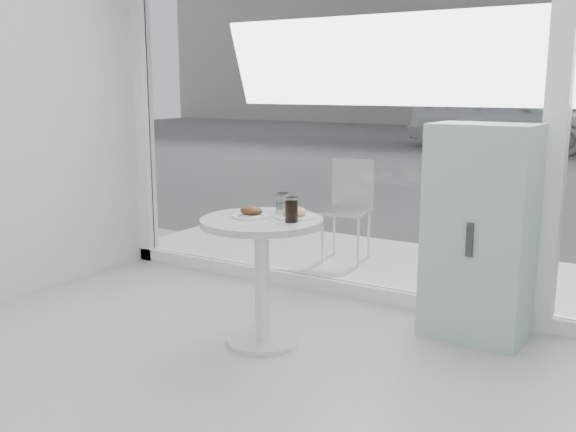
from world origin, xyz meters
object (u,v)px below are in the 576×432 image
Objects in this scene: patio_chair at (349,203)px; cola_glass at (291,210)px; water_tumbler_a at (282,206)px; main_table at (262,255)px; mint_cabinet at (479,233)px; car_white at (509,117)px; water_tumbler_b at (283,204)px; plate_donut at (294,214)px; plate_fritter at (251,213)px.

cola_glass is at bearing -82.38° from patio_chair.
patio_chair reaches higher than water_tumbler_a.
patio_chair is (-0.33, 1.87, -0.01)m from main_table.
mint_cabinet is at bearing 30.84° from water_tumbler_a.
water_tumbler_b is (1.60, -13.20, 0.02)m from car_white.
plate_donut is at bearing -22.45° from water_tumbler_a.
car_white is (-1.23, 11.52, 0.27)m from patio_chair.
car_white is (-1.57, 13.39, 0.25)m from main_table.
plate_fritter is 0.20m from water_tumbler_a.
patio_chair reaches higher than main_table.
water_tumbler_a is at bearing 58.89° from plate_fritter.
car_white is (-2.63, 12.61, 0.15)m from mint_cabinet.
mint_cabinet is at bearing 36.39° from main_table.
mint_cabinet is 9.24× the size of cola_glass.
mint_cabinet reaches higher than cola_glass.
water_tumbler_b is at bearing 92.69° from water_tumbler_a.
plate_fritter is 0.28m from cola_glass.
water_tumbler_a is (1.60, -13.22, 0.02)m from car_white.
main_table is 0.35m from cola_glass.
water_tumbler_a reaches higher than main_table.
patio_chair is at bearing 100.12° from main_table.
cola_glass is (1.77, -13.39, 0.03)m from car_white.
cola_glass is (0.20, 0.00, 0.29)m from main_table.
mint_cabinet reaches higher than plate_fritter.
plate_fritter is 0.25m from plate_donut.
car_white is at bearing 105.80° from mint_cabinet.
water_tumbler_a is 0.24m from cola_glass.
plate_fritter is at bearing -141.19° from mint_cabinet.
water_tumbler_b is (-0.00, 0.02, 0.00)m from water_tumbler_a.
cola_glass is at bearing -66.67° from plate_donut.
car_white is 37.34× the size of water_tumbler_b.
water_tumbler_a is 0.02m from water_tumbler_b.
plate_donut is at bearing 113.33° from cola_glass.
plate_donut is at bearing -29.85° from water_tumbler_b.
patio_chair is at bearing 97.95° from plate_fritter.
car_white reaches higher than water_tumbler_b.
plate_donut is at bearing -82.90° from patio_chair.
water_tumbler_a is at bearing 135.36° from cola_glass.
patio_chair reaches higher than plate_donut.
plate_fritter is at bearing -121.11° from water_tumbler_a.
main_table is at bearing -141.61° from plate_donut.
car_white is at bearing 96.67° from main_table.
plate_fritter is (-0.07, -0.00, 0.25)m from main_table.
water_tumbler_b is at bearing 61.74° from plate_fritter.
car_white is 13.50m from cola_glass.
water_tumbler_b is 0.89× the size of cola_glass.
water_tumbler_b reaches higher than main_table.
mint_cabinet is 1.77m from patio_chair.
main_table is 3.57× the size of plate_fritter.
plate_fritter is at bearing -170.62° from car_white.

